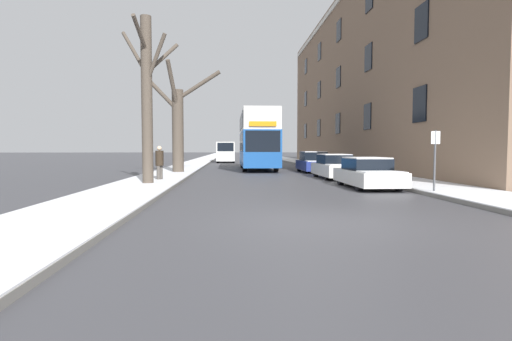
# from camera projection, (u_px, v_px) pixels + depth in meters

# --- Properties ---
(ground_plane) EXTENTS (320.00, 320.00, 0.00)m
(ground_plane) POSITION_uv_depth(u_px,v_px,m) (331.00, 222.00, 8.88)
(ground_plane) COLOR #424247
(sidewalk_left) EXTENTS (2.84, 130.00, 0.16)m
(sidewalk_left) POSITION_uv_depth(u_px,v_px,m) (206.00, 159.00, 61.31)
(sidewalk_left) COLOR slate
(sidewalk_left) RESTS_ON ground
(sidewalk_right) EXTENTS (2.84, 130.00, 0.16)m
(sidewalk_right) POSITION_uv_depth(u_px,v_px,m) (283.00, 159.00, 62.07)
(sidewalk_right) COLOR slate
(sidewalk_right) RESTS_ON ground
(terrace_facade_right) EXTENTS (9.10, 43.87, 15.27)m
(terrace_facade_right) POSITION_uv_depth(u_px,v_px,m) (388.00, 81.00, 35.65)
(terrace_facade_right) COLOR #7A604C
(terrace_facade_right) RESTS_ON ground
(bare_tree_left_0) EXTENTS (2.83, 3.67, 7.22)m
(bare_tree_left_0) POSITION_uv_depth(u_px,v_px,m) (147.00, 95.00, 16.99)
(bare_tree_left_0) COLOR #4C4238
(bare_tree_left_0) RESTS_ON ground
(bare_tree_left_1) EXTENTS (4.95, 2.11, 6.92)m
(bare_tree_left_1) POSITION_uv_depth(u_px,v_px,m) (178.00, 124.00, 25.21)
(bare_tree_left_1) COLOR #4C4238
(bare_tree_left_1) RESTS_ON ground
(double_decker_bus) EXTENTS (2.58, 10.38, 4.43)m
(double_decker_bus) POSITION_uv_depth(u_px,v_px,m) (258.00, 137.00, 31.12)
(double_decker_bus) COLOR #194C99
(double_decker_bus) RESTS_ON ground
(parked_car_0) EXTENTS (1.78, 4.33, 1.27)m
(parked_car_0) POSITION_uv_depth(u_px,v_px,m) (367.00, 173.00, 16.65)
(parked_car_0) COLOR silver
(parked_car_0) RESTS_ON ground
(parked_car_1) EXTENTS (1.73, 4.45, 1.33)m
(parked_car_1) POSITION_uv_depth(u_px,v_px,m) (335.00, 167.00, 21.89)
(parked_car_1) COLOR silver
(parked_car_1) RESTS_ON ground
(parked_car_2) EXTENTS (1.80, 4.21, 1.44)m
(parked_car_2) POSITION_uv_depth(u_px,v_px,m) (313.00, 163.00, 27.47)
(parked_car_2) COLOR navy
(parked_car_2) RESTS_ON ground
(oncoming_van) EXTENTS (2.04, 5.31, 2.38)m
(oncoming_van) POSITION_uv_depth(u_px,v_px,m) (226.00, 152.00, 46.54)
(oncoming_van) COLOR white
(oncoming_van) RESTS_ON ground
(pedestrian_left_sidewalk) EXTENTS (0.38, 0.38, 1.76)m
(pedestrian_left_sidewalk) POSITION_uv_depth(u_px,v_px,m) (160.00, 162.00, 19.09)
(pedestrian_left_sidewalk) COLOR #4C4742
(pedestrian_left_sidewalk) RESTS_ON ground
(street_sign_post) EXTENTS (0.32, 0.07, 2.26)m
(street_sign_post) POSITION_uv_depth(u_px,v_px,m) (435.00, 158.00, 13.78)
(street_sign_post) COLOR #4C4F54
(street_sign_post) RESTS_ON ground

